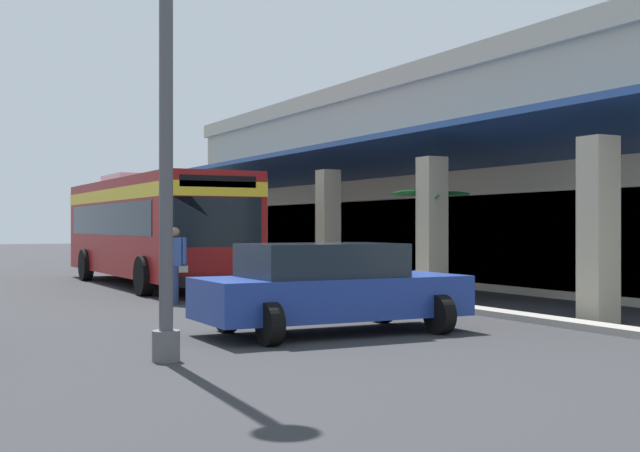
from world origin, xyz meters
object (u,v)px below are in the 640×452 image
at_px(potted_palm, 427,268).
at_px(lot_light_pole, 166,37).
at_px(parked_sedan_blue, 329,287).
at_px(transit_bus, 152,223).
at_px(pedestrian, 175,261).

height_order(potted_palm, lot_light_pole, lot_light_pole).
relative_size(parked_sedan_blue, lot_light_pole, 0.56).
distance_m(potted_palm, lot_light_pole, 10.95).
height_order(transit_bus, parked_sedan_blue, transit_bus).
distance_m(parked_sedan_blue, pedestrian, 6.23).
bearing_deg(transit_bus, pedestrian, -11.71).
xyz_separation_m(pedestrian, potted_palm, (1.56, 5.78, -0.23)).
bearing_deg(transit_bus, lot_light_pole, -15.60).
xyz_separation_m(potted_palm, lot_light_pole, (6.15, -8.37, 3.46)).
relative_size(transit_bus, parked_sedan_blue, 2.53).
height_order(transit_bus, pedestrian, transit_bus).
bearing_deg(transit_bus, potted_palm, 30.33).
distance_m(transit_bus, pedestrian, 6.33).
bearing_deg(parked_sedan_blue, transit_bus, 176.98).
height_order(parked_sedan_blue, lot_light_pole, lot_light_pole).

